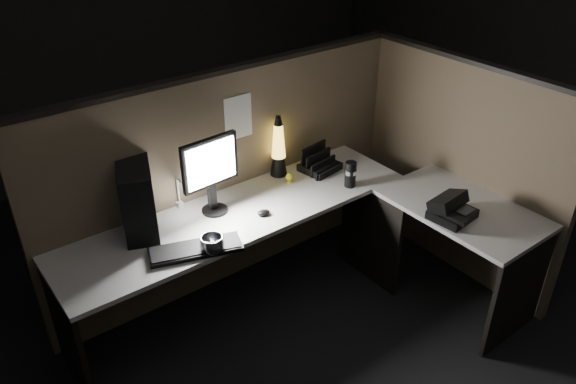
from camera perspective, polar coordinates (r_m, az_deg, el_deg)
floor at (r=3.63m, az=2.95°, el=-15.14°), size 6.00×6.00×0.00m
room_shell at (r=2.71m, az=3.87°, el=9.42°), size 6.00×6.00×6.00m
partition_back at (r=3.77m, az=-5.84°, el=1.13°), size 2.66×0.06×1.50m
partition_right at (r=4.06m, az=16.88°, el=2.12°), size 0.06×1.66×1.50m
desk at (r=3.49m, az=2.80°, el=-4.78°), size 2.60×1.60×0.73m
pc_tower at (r=3.31m, az=-15.05°, el=-0.59°), size 0.31×0.44×0.42m
monitor at (r=3.36m, az=-7.88°, el=2.40°), size 0.38×0.16×0.49m
keyboard at (r=3.16m, az=-9.38°, el=-5.77°), size 0.54×0.33×0.03m
mouse at (r=3.43m, az=-2.51°, el=-2.11°), size 0.09×0.07×0.03m
clip_lamp at (r=3.47m, az=-10.63°, el=-0.06°), size 0.04×0.17×0.22m
organizer at (r=3.92m, az=3.16°, el=2.86°), size 0.28×0.25×0.19m
lava_lamp at (r=3.79m, az=-0.97°, el=4.20°), size 0.12×0.12×0.43m
travel_mug at (r=3.71m, az=6.36°, el=1.80°), size 0.08×0.08×0.18m
steel_mug at (r=3.12m, az=-7.71°, el=-5.33°), size 0.16×0.16×0.11m
figurine at (r=3.75m, az=0.15°, el=1.55°), size 0.05×0.05×0.05m
pinned_paper at (r=3.57m, az=-5.08°, el=7.56°), size 0.20×0.00×0.29m
desk_phone at (r=3.52m, az=16.18°, el=-1.67°), size 0.27×0.28×0.15m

